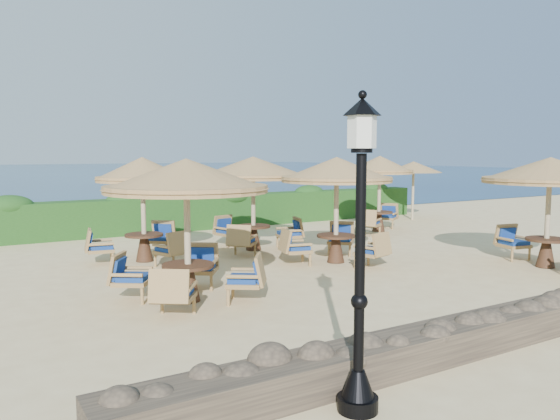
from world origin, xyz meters
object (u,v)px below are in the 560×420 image
(lamp_post, at_px, (360,269))
(cafe_set_3, at_px, (143,192))
(extra_parasol, at_px, (414,167))
(cafe_set_2, at_px, (550,182))
(cafe_set_0, at_px, (187,201))
(cafe_set_4, at_px, (253,181))
(cafe_set_5, at_px, (379,177))
(cafe_set_1, at_px, (336,187))

(lamp_post, bearing_deg, cafe_set_3, 86.98)
(extra_parasol, xyz_separation_m, cafe_set_2, (-4.02, -8.55, -0.11))
(cafe_set_0, xyz_separation_m, cafe_set_4, (3.58, 4.13, 0.09))
(cafe_set_0, height_order, cafe_set_5, same)
(lamp_post, height_order, cafe_set_2, lamp_post)
(cafe_set_4, bearing_deg, lamp_post, -111.65)
(extra_parasol, bearing_deg, cafe_set_3, -166.75)
(cafe_set_4, distance_m, cafe_set_5, 5.60)
(extra_parasol, relative_size, cafe_set_3, 0.88)
(cafe_set_1, bearing_deg, cafe_set_4, 109.73)
(lamp_post, bearing_deg, cafe_set_5, 47.94)
(cafe_set_2, xyz_separation_m, cafe_set_3, (-8.10, 5.70, -0.29))
(lamp_post, height_order, cafe_set_5, lamp_post)
(cafe_set_3, height_order, cafe_set_4, same)
(lamp_post, bearing_deg, cafe_set_2, 21.91)
(extra_parasol, bearing_deg, cafe_set_4, -162.38)
(lamp_post, height_order, cafe_set_1, lamp_post)
(cafe_set_1, height_order, cafe_set_4, same)
(lamp_post, bearing_deg, extra_parasol, 43.60)
(cafe_set_1, height_order, cafe_set_3, same)
(cafe_set_5, bearing_deg, extra_parasol, 28.36)
(cafe_set_0, bearing_deg, cafe_set_1, 18.35)
(cafe_set_0, relative_size, cafe_set_4, 0.99)
(cafe_set_2, distance_m, cafe_set_3, 9.90)
(cafe_set_1, height_order, cafe_set_2, same)
(lamp_post, relative_size, cafe_set_4, 1.08)
(cafe_set_0, height_order, cafe_set_2, same)
(lamp_post, distance_m, cafe_set_5, 13.66)
(cafe_set_1, bearing_deg, extra_parasol, 34.32)
(extra_parasol, relative_size, cafe_set_0, 0.80)
(cafe_set_0, distance_m, cafe_set_1, 4.77)
(cafe_set_3, bearing_deg, extra_parasol, 13.25)
(cafe_set_2, distance_m, cafe_set_4, 7.55)
(extra_parasol, distance_m, cafe_set_5, 3.93)
(cafe_set_2, bearing_deg, lamp_post, -158.09)
(extra_parasol, bearing_deg, cafe_set_0, -150.92)
(lamp_post, relative_size, cafe_set_0, 1.09)
(lamp_post, xyz_separation_m, cafe_set_2, (8.58, 3.45, 0.51))
(lamp_post, distance_m, cafe_set_1, 7.98)
(cafe_set_1, xyz_separation_m, cafe_set_4, (-0.94, 2.63, 0.06))
(cafe_set_0, distance_m, cafe_set_5, 10.44)
(cafe_set_0, xyz_separation_m, cafe_set_2, (8.53, -1.57, 0.19))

